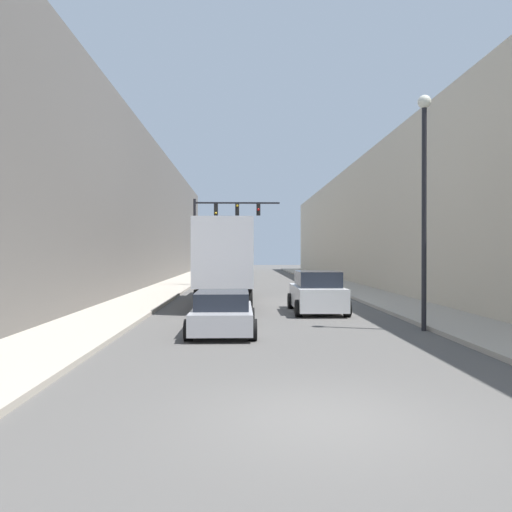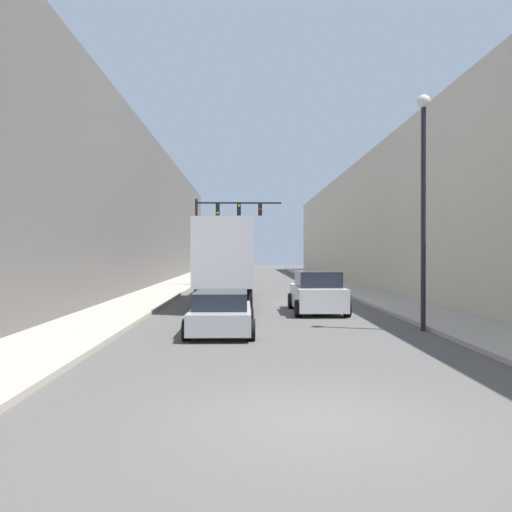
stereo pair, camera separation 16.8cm
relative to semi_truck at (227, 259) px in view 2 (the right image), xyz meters
name	(u,v)px [view 2 (the right image)]	position (x,y,z in m)	size (l,w,h in m)	color
ground_plane	(314,420)	(2.01, -18.55, -2.28)	(200.00, 200.00, 0.00)	#565451
sidewalk_right	(345,286)	(8.50, 11.45, -2.21)	(3.05, 80.00, 0.15)	#B2A899
sidewalk_left	(173,286)	(-4.48, 11.45, -2.21)	(3.05, 80.00, 0.15)	#B2A899
building_right	(404,221)	(13.03, 11.45, 2.74)	(6.00, 80.00, 10.05)	beige
building_left	(113,211)	(-9.00, 11.45, 3.43)	(6.00, 80.00, 11.42)	#66605B
semi_truck	(227,259)	(0.00, 0.00, 0.00)	(2.57, 11.89, 4.10)	silver
sedan_car	(221,313)	(0.18, -10.05, -1.64)	(2.14, 4.32, 1.34)	#B7B7BC
suv_car	(317,293)	(4.06, -4.66, -1.44)	(2.22, 4.47, 1.80)	silver
traffic_signal_gantry	(219,224)	(-1.07, 12.05, 2.52)	(6.61, 0.35, 6.72)	black
street_lamp	(423,182)	(6.83, -9.88, 2.62)	(0.44, 0.44, 7.80)	black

